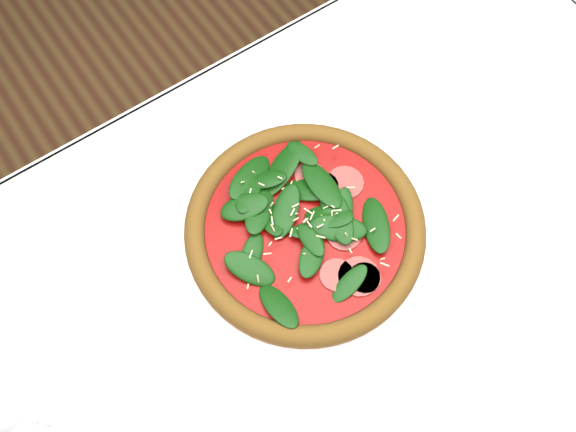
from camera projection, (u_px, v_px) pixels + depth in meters
ground at (322, 379)px, 1.55m from camera, size 6.00×6.00×0.00m
dining_table at (344, 296)px, 0.96m from camera, size 1.21×0.81×0.75m
plate at (305, 233)px, 0.88m from camera, size 0.38×0.38×0.02m
pizza at (305, 226)px, 0.86m from camera, size 0.40×0.40×0.04m
wine_glass at (5, 407)px, 0.65m from camera, size 0.08×0.08×0.20m
saucer_far at (380, 26)px, 1.04m from camera, size 0.14×0.14×0.01m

